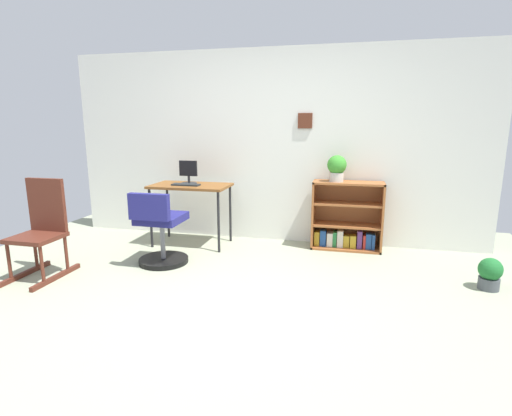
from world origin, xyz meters
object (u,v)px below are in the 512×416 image
keyboard (186,185)px  potted_plant_floor (490,273)px  office_chair (160,232)px  rocking_chair (42,228)px  potted_plant_on_shelf (337,167)px  desk (191,190)px  bookshelf_low (346,220)px  monitor (188,173)px

keyboard → potted_plant_floor: keyboard is taller
office_chair → potted_plant_floor: size_ratio=2.73×
rocking_chair → potted_plant_on_shelf: 3.15m
desk → keyboard: size_ratio=2.80×
bookshelf_low → rocking_chair: bearing=-151.4°
potted_plant_on_shelf → potted_plant_floor: bearing=-32.3°
potted_plant_on_shelf → bookshelf_low: bearing=21.4°
desk → potted_plant_on_shelf: size_ratio=3.06×
office_chair → potted_plant_on_shelf: size_ratio=2.61×
keyboard → potted_plant_on_shelf: potted_plant_on_shelf is taller
keyboard → office_chair: size_ratio=0.42×
keyboard → monitor: bearing=98.5°
desk → potted_plant_on_shelf: 1.75m
desk → bookshelf_low: bearing=8.6°
desk → rocking_chair: 1.64m
potted_plant_floor → rocking_chair: bearing=-171.5°
potted_plant_floor → monitor: bearing=167.1°
keyboard → potted_plant_floor: bearing=-10.6°
desk → keyboard: keyboard is taller
keyboard → bookshelf_low: size_ratio=0.41×
desk → keyboard: 0.11m
potted_plant_on_shelf → potted_plant_floor: size_ratio=1.05×
desk → keyboard: (-0.03, -0.08, 0.08)m
desk → bookshelf_low: 1.89m
office_chair → keyboard: bearing=88.7°
keyboard → potted_plant_on_shelf: bearing=9.9°
keyboard → office_chair: 0.78m
potted_plant_floor → office_chair: bearing=-178.4°
office_chair → potted_plant_on_shelf: (1.75, 0.98, 0.62)m
keyboard → rocking_chair: bearing=-129.4°
office_chair → potted_plant_on_shelf: 2.10m
keyboard → bookshelf_low: (1.87, 0.36, -0.40)m
keyboard → office_chair: (-0.02, -0.67, -0.40)m
monitor → rocking_chair: monitor is taller
rocking_chair → bookshelf_low: rocking_chair is taller
monitor → rocking_chair: bearing=-125.8°
rocking_chair → potted_plant_on_shelf: size_ratio=3.10×
rocking_chair → potted_plant_on_shelf: potted_plant_on_shelf is taller
monitor → office_chair: size_ratio=0.36×
desk → monitor: 0.21m
monitor → potted_plant_on_shelf: potted_plant_on_shelf is taller
desk → monitor: (-0.05, 0.06, 0.20)m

